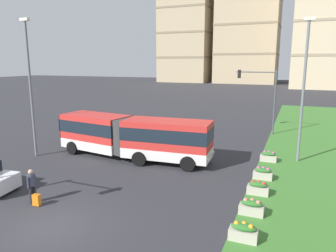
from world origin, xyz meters
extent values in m
plane|color=#2D2D33|center=(0.00, 0.00, 0.00)|extent=(260.00, 260.00, 0.00)
cube|color=red|center=(1.29, 9.98, 1.73)|extent=(6.16, 2.92, 2.55)
cube|color=silver|center=(1.29, 9.98, 0.80)|extent=(6.18, 2.94, 0.70)
cube|color=#19232D|center=(1.29, 9.98, 2.15)|extent=(6.21, 2.96, 0.90)
cube|color=red|center=(-4.77, 10.20, 1.73)|extent=(5.50, 3.21, 2.55)
cube|color=silver|center=(-4.77, 10.20, 0.80)|extent=(5.52, 3.23, 0.70)
cube|color=#19232D|center=(-4.77, 10.20, 2.15)|extent=(5.55, 3.26, 0.90)
cylinder|color=#383838|center=(-1.70, 9.76, 1.72)|extent=(2.40, 2.40, 2.45)
cylinder|color=black|center=(3.00, 11.35, 0.50)|extent=(1.02, 0.35, 1.00)
cylinder|color=black|center=(3.17, 8.86, 0.50)|extent=(1.02, 0.35, 1.00)
cylinder|color=black|center=(-0.40, 11.11, 0.50)|extent=(1.02, 0.35, 1.00)
cylinder|color=black|center=(-0.22, 8.62, 0.50)|extent=(1.02, 0.35, 1.00)
cylinder|color=black|center=(-5.88, 11.62, 0.50)|extent=(1.03, 0.42, 1.00)
cylinder|color=black|center=(-6.24, 9.15, 0.50)|extent=(1.03, 0.42, 1.00)
sphere|color=#F9EFC6|center=(4.24, 11.09, 0.80)|extent=(0.24, 0.24, 0.24)
sphere|color=#F9EFC6|center=(4.37, 9.30, 0.80)|extent=(0.24, 0.24, 0.24)
cylinder|color=black|center=(-5.13, 2.59, 0.32)|extent=(0.66, 0.30, 0.64)
cylinder|color=black|center=(-2.46, 1.42, 0.45)|extent=(0.16, 0.16, 0.90)
cylinder|color=black|center=(-2.48, 1.61, 0.45)|extent=(0.16, 0.16, 0.90)
cylinder|color=#383D51|center=(-2.47, 1.52, 1.20)|extent=(0.36, 0.36, 0.60)
sphere|color=tan|center=(-2.47, 1.52, 1.62)|extent=(0.24, 0.24, 0.24)
cylinder|color=#383D51|center=(-2.44, 1.28, 1.15)|extent=(0.10, 0.10, 0.55)
cylinder|color=#383D51|center=(-2.50, 1.75, 1.15)|extent=(0.10, 0.10, 0.55)
cube|color=orange|center=(-2.02, 1.32, 0.31)|extent=(0.39, 0.28, 0.56)
cylinder|color=black|center=(-2.02, 1.32, 0.80)|extent=(0.03, 0.03, 0.40)
cube|color=#B7AD9E|center=(7.82, 2.00, 0.30)|extent=(1.10, 0.56, 0.44)
ellipsoid|color=#2D6B28|center=(7.82, 2.00, 0.62)|extent=(0.99, 0.50, 0.28)
sphere|color=orange|center=(7.54, 2.00, 0.72)|extent=(0.20, 0.20, 0.20)
sphere|color=orange|center=(7.82, 2.08, 0.72)|extent=(0.20, 0.20, 0.20)
sphere|color=orange|center=(8.10, 1.94, 0.72)|extent=(0.20, 0.20, 0.20)
cube|color=#B7AD9E|center=(7.82, 4.28, 0.30)|extent=(1.10, 0.56, 0.44)
ellipsoid|color=#2D6B28|center=(7.82, 4.28, 0.62)|extent=(0.99, 0.50, 0.28)
sphere|color=#EF7566|center=(7.54, 4.28, 0.72)|extent=(0.20, 0.20, 0.20)
sphere|color=#EF7566|center=(7.82, 4.36, 0.72)|extent=(0.20, 0.20, 0.20)
sphere|color=#EF7566|center=(8.10, 4.22, 0.72)|extent=(0.20, 0.20, 0.20)
cube|color=#B7AD9E|center=(7.82, 6.71, 0.30)|extent=(1.10, 0.56, 0.44)
ellipsoid|color=#2D6B28|center=(7.82, 6.71, 0.62)|extent=(0.99, 0.50, 0.28)
sphere|color=red|center=(7.54, 6.71, 0.72)|extent=(0.20, 0.20, 0.20)
sphere|color=red|center=(7.82, 6.79, 0.72)|extent=(0.20, 0.20, 0.20)
sphere|color=red|center=(8.10, 6.65, 0.72)|extent=(0.20, 0.20, 0.20)
cube|color=#B7AD9E|center=(7.82, 9.10, 0.30)|extent=(1.10, 0.56, 0.44)
ellipsoid|color=#2D6B28|center=(7.82, 9.10, 0.62)|extent=(0.99, 0.50, 0.28)
sphere|color=#D14C99|center=(7.54, 9.10, 0.72)|extent=(0.20, 0.20, 0.20)
sphere|color=#D14C99|center=(7.82, 9.18, 0.72)|extent=(0.20, 0.20, 0.20)
sphere|color=#D14C99|center=(8.10, 9.04, 0.72)|extent=(0.20, 0.20, 0.20)
cube|color=#B7AD9E|center=(7.82, 12.80, 0.30)|extent=(1.10, 0.56, 0.44)
ellipsoid|color=#2D6B28|center=(7.82, 12.80, 0.62)|extent=(0.99, 0.50, 0.28)
sphere|color=#D14C99|center=(7.54, 12.80, 0.72)|extent=(0.20, 0.20, 0.20)
sphere|color=#D14C99|center=(7.82, 12.88, 0.72)|extent=(0.20, 0.20, 0.20)
sphere|color=#D14C99|center=(8.10, 12.74, 0.72)|extent=(0.20, 0.20, 0.20)
cylinder|color=#474C51|center=(7.42, 22.00, 3.11)|extent=(0.16, 0.16, 6.22)
cylinder|color=#474C51|center=(5.54, 22.00, 6.02)|extent=(3.77, 0.10, 0.10)
cube|color=black|center=(3.95, 22.00, 5.82)|extent=(0.28, 0.28, 0.80)
sphere|color=red|center=(3.95, 22.00, 6.07)|extent=(0.16, 0.16, 0.16)
sphere|color=yellow|center=(3.95, 22.00, 5.81)|extent=(0.16, 0.16, 0.16)
sphere|color=green|center=(3.95, 22.00, 5.55)|extent=(0.16, 0.16, 0.16)
cylinder|color=slate|center=(-8.50, 7.76, 4.87)|extent=(0.18, 0.18, 9.73)
cube|color=white|center=(-8.50, 7.76, 9.83)|extent=(0.70, 0.28, 0.20)
cylinder|color=slate|center=(9.72, 13.65, 4.79)|extent=(0.18, 0.18, 9.58)
cube|color=white|center=(9.72, 13.65, 9.68)|extent=(0.70, 0.28, 0.20)
cube|color=tan|center=(-30.00, 104.59, 21.43)|extent=(17.87, 16.69, 42.87)
cube|color=#85765B|center=(-30.00, 104.59, 8.92)|extent=(18.07, 16.89, 0.70)
cube|color=#85765B|center=(-30.00, 104.59, 17.50)|extent=(18.07, 16.89, 0.70)
cube|color=#85765B|center=(-30.00, 104.59, 26.07)|extent=(18.07, 16.89, 0.70)
cube|color=tan|center=(-7.94, 105.74, 23.78)|extent=(20.29, 18.69, 47.55)
cube|color=#85765B|center=(-7.94, 105.74, 9.86)|extent=(20.49, 18.89, 0.70)
cube|color=#85765B|center=(-7.94, 105.74, 19.37)|extent=(20.49, 18.89, 0.70)
cube|color=#9C8D6E|center=(16.38, 89.79, 8.95)|extent=(18.79, 18.52, 0.70)
cube|color=#9C8D6E|center=(16.38, 89.79, 17.56)|extent=(18.79, 18.52, 0.70)
camera|label=1|loc=(9.35, -9.38, 6.86)|focal=33.42mm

